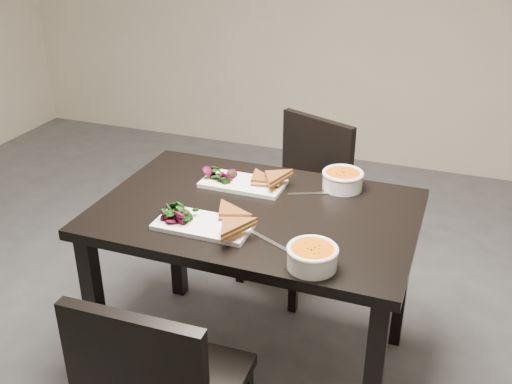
% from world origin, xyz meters
% --- Properties ---
extents(ground, '(5.00, 5.00, 0.00)m').
position_xyz_m(ground, '(0.00, 0.00, 0.00)').
color(ground, '#47474C').
rests_on(ground, ground).
extents(table, '(1.20, 0.80, 0.75)m').
position_xyz_m(table, '(0.35, 0.14, 0.65)').
color(table, black).
rests_on(table, ground).
extents(chair_far, '(0.55, 0.55, 0.85)m').
position_xyz_m(chair_far, '(0.33, 0.85, 0.48)').
color(chair_far, black).
rests_on(chair_far, ground).
extents(plate_near, '(0.35, 0.17, 0.02)m').
position_xyz_m(plate_near, '(0.22, -0.06, 0.76)').
color(plate_near, white).
rests_on(plate_near, table).
extents(sandwich_near, '(0.21, 0.18, 0.06)m').
position_xyz_m(sandwich_near, '(0.29, -0.04, 0.80)').
color(sandwich_near, '#A35022').
rests_on(sandwich_near, plate_near).
extents(salad_near, '(0.11, 0.10, 0.05)m').
position_xyz_m(salad_near, '(0.12, -0.06, 0.79)').
color(salad_near, black).
rests_on(salad_near, plate_near).
extents(soup_bowl_near, '(0.17, 0.17, 0.07)m').
position_xyz_m(soup_bowl_near, '(0.65, -0.17, 0.79)').
color(soup_bowl_near, white).
rests_on(soup_bowl_near, table).
extents(cutlery_near, '(0.17, 0.09, 0.00)m').
position_xyz_m(cutlery_near, '(0.48, -0.07, 0.75)').
color(cutlery_near, silver).
rests_on(cutlery_near, table).
extents(plate_far, '(0.34, 0.17, 0.02)m').
position_xyz_m(plate_far, '(0.23, 0.31, 0.76)').
color(plate_far, white).
rests_on(plate_far, table).
extents(sandwich_far, '(0.19, 0.16, 0.05)m').
position_xyz_m(sandwich_far, '(0.29, 0.30, 0.79)').
color(sandwich_far, '#A35022').
rests_on(sandwich_far, plate_far).
extents(salad_far, '(0.11, 0.09, 0.05)m').
position_xyz_m(salad_far, '(0.13, 0.31, 0.79)').
color(salad_far, black).
rests_on(salad_far, plate_far).
extents(soup_bowl_far, '(0.17, 0.17, 0.07)m').
position_xyz_m(soup_bowl_far, '(0.62, 0.43, 0.79)').
color(soup_bowl_far, white).
rests_on(soup_bowl_far, table).
extents(cutlery_far, '(0.17, 0.09, 0.00)m').
position_xyz_m(cutlery_far, '(0.51, 0.33, 0.75)').
color(cutlery_far, silver).
rests_on(cutlery_far, table).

